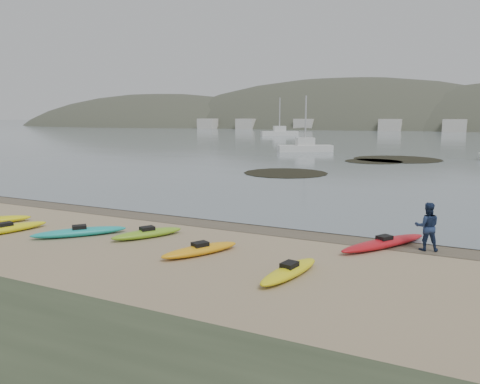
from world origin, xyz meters
The scene contains 8 objects.
ground centered at (0.00, 0.00, 0.00)m, with size 600.00×600.00×0.00m, color tan.
wet_sand centered at (0.00, -0.30, 0.00)m, with size 60.00×60.00×0.00m, color brown.
water centered at (0.00, 300.00, 0.01)m, with size 1200.00×1200.00×0.00m, color slate.
kayaks centered at (-0.03, -4.27, 0.17)m, with size 24.40×8.79×0.34m.
person_east centered at (8.12, -0.80, 0.91)m, with size 0.88×0.69×1.81m, color navy.
kelp_mats centered at (-0.50, 31.29, 0.03)m, with size 15.36×26.70×0.04m.
moored_boats centered at (3.22, 84.11, 0.58)m, with size 82.16×86.87×1.31m.
far_town centered at (6.00, 145.00, 2.00)m, with size 199.00×5.00×4.00m.
Camera 1 is at (9.38, -18.97, 4.94)m, focal length 35.00 mm.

